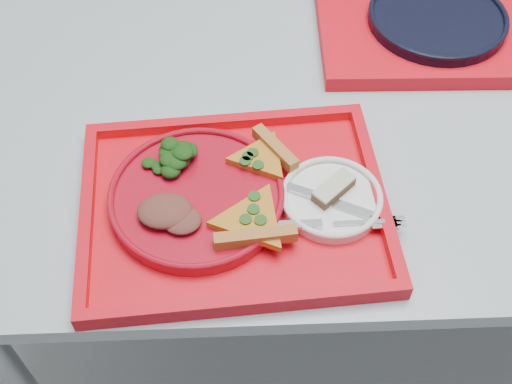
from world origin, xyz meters
TOP-DOWN VIEW (x-y plane):
  - ground at (0.00, 0.00)m, footprint 10.00×10.00m
  - table at (0.00, 0.00)m, footprint 1.60×0.80m
  - tray_main at (-0.31, -0.21)m, footprint 0.47×0.38m
  - tray_far at (0.08, 0.21)m, footprint 0.46×0.36m
  - dinner_plate at (-0.37, -0.20)m, footprint 0.26×0.26m
  - side_plate at (-0.17, -0.21)m, footprint 0.15×0.15m
  - navy_plate at (0.08, 0.21)m, footprint 0.26×0.26m
  - pizza_slice_a at (-0.29, -0.25)m, footprint 0.13×0.14m
  - pizza_slice_b at (-0.27, -0.14)m, footprint 0.14×0.14m
  - salad_heap at (-0.41, -0.13)m, footprint 0.08×0.07m
  - meat_portion at (-0.41, -0.24)m, footprint 0.08×0.06m
  - dessert_bar at (-0.16, -0.20)m, footprint 0.07×0.07m
  - knife at (-0.16, -0.23)m, footprint 0.17×0.09m
  - fork at (-0.17, -0.26)m, footprint 0.19×0.02m

SIDE VIEW (x-z plane):
  - ground at x=0.00m, z-range 0.00..0.00m
  - table at x=0.00m, z-range 0.30..1.05m
  - tray_main at x=-0.31m, z-range 0.75..0.76m
  - tray_far at x=0.08m, z-range 0.75..0.76m
  - side_plate at x=-0.17m, z-range 0.76..0.78m
  - navy_plate at x=0.08m, z-range 0.76..0.78m
  - dinner_plate at x=-0.37m, z-range 0.76..0.78m
  - knife at x=-0.16m, z-range 0.78..0.78m
  - fork at x=-0.17m, z-range 0.78..0.78m
  - dessert_bar at x=-0.16m, z-range 0.78..0.80m
  - pizza_slice_a at x=-0.29m, z-range 0.78..0.80m
  - pizza_slice_b at x=-0.27m, z-range 0.78..0.80m
  - meat_portion at x=-0.41m, z-range 0.78..0.80m
  - salad_heap at x=-0.41m, z-range 0.78..0.82m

